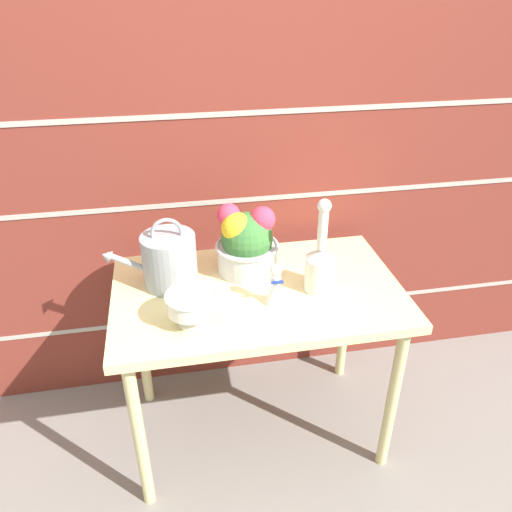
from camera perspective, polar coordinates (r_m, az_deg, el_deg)
ground_plane at (r=2.33m, az=0.15°, el=-18.96°), size 12.00×12.00×0.00m
brick_wall at (r=2.07m, az=-2.12°, el=11.42°), size 3.60×0.08×2.20m
patio_table at (r=1.89m, az=0.18°, el=-5.87°), size 1.06×0.65×0.74m
watering_can at (r=1.84m, az=-9.95°, el=-0.43°), size 0.34×0.20×0.27m
crystal_pedestal_bowl at (r=1.64m, az=-7.41°, el=-5.41°), size 0.17×0.17×0.11m
flower_planter at (r=1.89m, az=-1.11°, el=1.59°), size 0.24×0.24×0.27m
glass_decanter at (r=1.79m, az=7.34°, el=-0.83°), size 0.11×0.11×0.36m
figurine_vase at (r=1.73m, az=2.26°, el=-3.66°), size 0.08×0.08×0.16m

